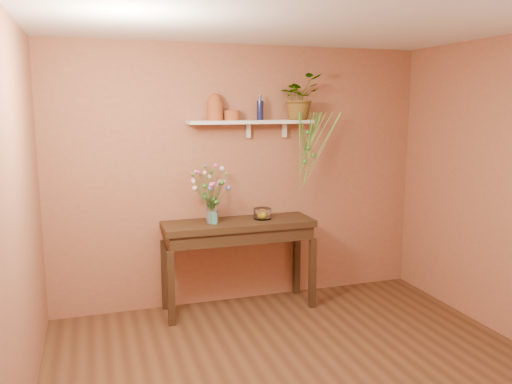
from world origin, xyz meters
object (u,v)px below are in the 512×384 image
object	(u,v)px
glass_vase	(212,212)
glass_bowl	(262,214)
bouquet	(211,184)
sideboard	(239,234)
terracotta_jug	(215,108)
spider_plant	(299,97)
blue_bottle	(260,110)

from	to	relation	value
glass_vase	glass_bowl	world-z (taller)	glass_vase
glass_vase	bouquet	size ratio (longest dim) A/B	0.53
glass_vase	sideboard	bearing A→B (deg)	-2.33
terracotta_jug	glass_vase	xyz separation A→B (m)	(-0.08, -0.14, -1.03)
spider_plant	glass_vase	distance (m)	1.49
sideboard	blue_bottle	distance (m)	1.29
spider_plant	glass_vase	size ratio (longest dim) A/B	1.92
sideboard	blue_bottle	world-z (taller)	blue_bottle
terracotta_jug	spider_plant	world-z (taller)	spider_plant
sideboard	spider_plant	bearing A→B (deg)	8.95
blue_bottle	glass_bowl	distance (m)	1.07
sideboard	spider_plant	world-z (taller)	spider_plant
bouquet	spider_plant	bearing A→B (deg)	6.31
spider_plant	glass_vase	world-z (taller)	spider_plant
terracotta_jug	blue_bottle	bearing A→B (deg)	-1.76
spider_plant	glass_vase	xyz separation A→B (m)	(-0.96, -0.10, -1.14)
sideboard	glass_vase	distance (m)	0.36
spider_plant	terracotta_jug	bearing A→B (deg)	176.96
sideboard	glass_bowl	size ratio (longest dim) A/B	8.32
spider_plant	sideboard	bearing A→B (deg)	-171.05
blue_bottle	bouquet	size ratio (longest dim) A/B	0.55
blue_bottle	glass_vase	world-z (taller)	blue_bottle
glass_vase	bouquet	xyz separation A→B (m)	(-0.01, -0.01, 0.29)
blue_bottle	spider_plant	xyz separation A→B (m)	(0.42, -0.03, 0.13)
spider_plant	glass_bowl	xyz separation A→B (m)	(-0.43, -0.09, -1.19)
glass_vase	glass_bowl	distance (m)	0.53
sideboard	glass_vase	bearing A→B (deg)	177.67
spider_plant	bouquet	bearing A→B (deg)	-173.69
blue_bottle	glass_vase	size ratio (longest dim) A/B	1.04
spider_plant	glass_vase	bearing A→B (deg)	-174.19
blue_bottle	glass_bowl	world-z (taller)	blue_bottle
sideboard	blue_bottle	bearing A→B (deg)	27.10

